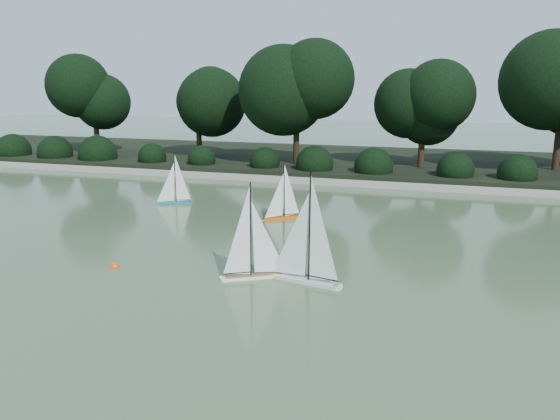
% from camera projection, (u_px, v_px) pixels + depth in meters
% --- Properties ---
extents(ground, '(80.00, 80.00, 0.00)m').
position_uv_depth(ground, '(281.00, 304.00, 7.25)').
color(ground, '#364529').
rests_on(ground, ground).
extents(pond_coping, '(40.00, 0.35, 0.18)m').
position_uv_depth(pond_coping, '(378.00, 184.00, 15.57)').
color(pond_coping, gray).
rests_on(pond_coping, ground).
extents(far_bank, '(40.00, 8.00, 0.30)m').
position_uv_depth(far_bank, '(394.00, 164.00, 19.27)').
color(far_bank, black).
rests_on(far_bank, ground).
extents(tree_line, '(26.31, 3.93, 4.39)m').
position_uv_depth(tree_line, '(432.00, 92.00, 16.89)').
color(tree_line, black).
rests_on(tree_line, ground).
extents(shrub_hedge, '(29.10, 1.10, 1.10)m').
position_uv_depth(shrub_hedge, '(383.00, 167.00, 16.33)').
color(shrub_hedge, black).
rests_on(shrub_hedge, ground).
extents(sailboat_white_a, '(1.30, 0.46, 1.78)m').
position_uv_depth(sailboat_white_a, '(300.00, 263.00, 8.04)').
color(sailboat_white_a, silver).
rests_on(sailboat_white_a, ground).
extents(sailboat_white_b, '(1.06, 0.72, 1.58)m').
position_uv_depth(sailboat_white_b, '(259.00, 262.00, 8.20)').
color(sailboat_white_b, white).
rests_on(sailboat_white_b, ground).
extents(sailboat_orange, '(0.82, 0.71, 1.32)m').
position_uv_depth(sailboat_orange, '(280.00, 210.00, 11.83)').
color(sailboat_orange, '#FA6100').
rests_on(sailboat_orange, ground).
extents(sailboat_teal, '(0.91, 0.58, 1.33)m').
position_uv_depth(sailboat_teal, '(171.00, 195.00, 13.39)').
color(sailboat_teal, '#177281').
rests_on(sailboat_teal, ground).
extents(race_buoy, '(0.16, 0.16, 0.16)m').
position_uv_depth(race_buoy, '(115.00, 267.00, 8.73)').
color(race_buoy, '#FD4E0D').
rests_on(race_buoy, ground).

